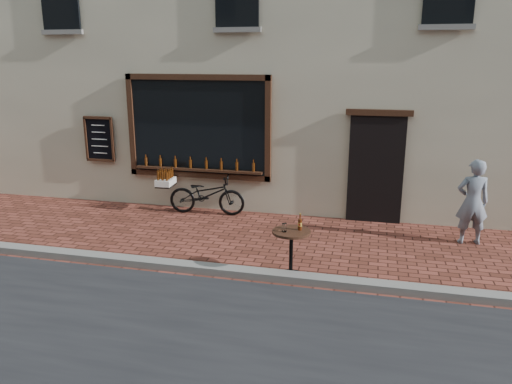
# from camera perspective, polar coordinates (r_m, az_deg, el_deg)

# --- Properties ---
(ground) EXTENTS (90.00, 90.00, 0.00)m
(ground) POSITION_cam_1_polar(r_m,az_deg,el_deg) (7.74, -1.71, -10.19)
(ground) COLOR #50241A
(ground) RESTS_ON ground
(kerb) EXTENTS (90.00, 0.25, 0.12)m
(kerb) POSITION_cam_1_polar(r_m,az_deg,el_deg) (7.89, -1.32, -9.20)
(kerb) COLOR slate
(kerb) RESTS_ON ground
(cargo_bicycle) EXTENTS (1.96, 0.69, 0.94)m
(cargo_bicycle) POSITION_cam_1_polar(r_m,az_deg,el_deg) (10.86, -5.82, -0.22)
(cargo_bicycle) COLOR black
(cargo_bicycle) RESTS_ON ground
(bistro_table) EXTENTS (0.59, 0.59, 1.02)m
(bistro_table) POSITION_cam_1_polar(r_m,az_deg,el_deg) (7.70, 4.07, -5.95)
(bistro_table) COLOR black
(bistro_table) RESTS_ON ground
(pedestrian) EXTENTS (0.62, 0.45, 1.57)m
(pedestrian) POSITION_cam_1_polar(r_m,az_deg,el_deg) (9.82, 23.50, -1.04)
(pedestrian) COLOR slate
(pedestrian) RESTS_ON ground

